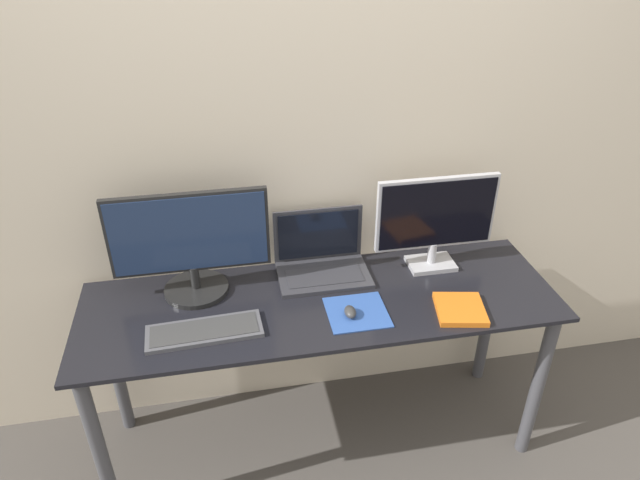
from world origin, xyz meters
name	(u,v)px	position (x,y,z in m)	size (l,w,h in m)	color
wall_back	(304,151)	(0.00, 0.65, 1.25)	(7.00, 0.05, 2.50)	beige
desk	(321,326)	(0.00, 0.29, 0.64)	(1.85, 0.58, 0.77)	black
monitor_left	(190,244)	(-0.47, 0.44, 0.99)	(0.60, 0.25, 0.43)	black
monitor_right	(436,219)	(0.50, 0.44, 1.00)	(0.50, 0.14, 0.41)	#B2B2B7
laptop	(321,258)	(0.04, 0.49, 0.84)	(0.37, 0.25, 0.25)	#333338
keyboard	(204,331)	(-0.45, 0.18, 0.78)	(0.42, 0.17, 0.02)	#4C4C51
mousepad	(357,312)	(0.12, 0.19, 0.78)	(0.23, 0.22, 0.00)	#2D519E
mouse	(350,312)	(0.09, 0.17, 0.80)	(0.04, 0.07, 0.03)	#333333
book	(460,309)	(0.50, 0.12, 0.78)	(0.21, 0.22, 0.02)	orange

